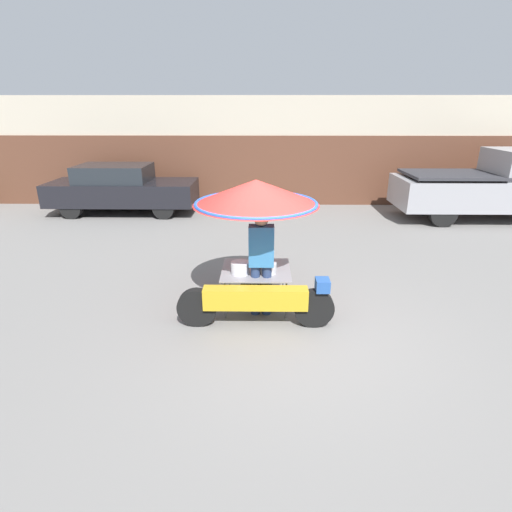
{
  "coord_description": "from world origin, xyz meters",
  "views": [
    {
      "loc": [
        -0.48,
        -5.1,
        3.12
      ],
      "look_at": [
        -0.56,
        0.81,
        0.9
      ],
      "focal_mm": 28.0,
      "sensor_mm": 36.0,
      "label": 1
    }
  ],
  "objects_px": {
    "pickup_truck": "(495,187)",
    "vendor_motorcycle_cart": "(256,210)",
    "vendor_person": "(261,258)",
    "parked_car": "(121,188)"
  },
  "relations": [
    {
      "from": "vendor_person",
      "to": "pickup_truck",
      "type": "height_order",
      "value": "pickup_truck"
    },
    {
      "from": "pickup_truck",
      "to": "vendor_motorcycle_cart",
      "type": "bearing_deg",
      "value": -140.47
    },
    {
      "from": "vendor_motorcycle_cart",
      "to": "pickup_truck",
      "type": "xyz_separation_m",
      "value": [
        6.81,
        5.62,
        -0.69
      ]
    },
    {
      "from": "vendor_person",
      "to": "pickup_truck",
      "type": "distance_m",
      "value": 8.91
    },
    {
      "from": "vendor_motorcycle_cart",
      "to": "vendor_person",
      "type": "bearing_deg",
      "value": -69.57
    },
    {
      "from": "vendor_motorcycle_cart",
      "to": "pickup_truck",
      "type": "bearing_deg",
      "value": 39.53
    },
    {
      "from": "vendor_motorcycle_cart",
      "to": "pickup_truck",
      "type": "relative_size",
      "value": 0.44
    },
    {
      "from": "vendor_person",
      "to": "parked_car",
      "type": "height_order",
      "value": "vendor_person"
    },
    {
      "from": "vendor_person",
      "to": "pickup_truck",
      "type": "bearing_deg",
      "value": 40.91
    },
    {
      "from": "vendor_person",
      "to": "parked_car",
      "type": "relative_size",
      "value": 0.38
    }
  ]
}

